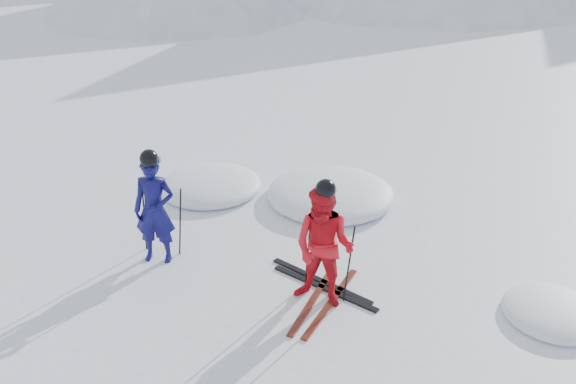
% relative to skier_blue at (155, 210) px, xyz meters
% --- Properties ---
extents(ground, '(160.00, 160.00, 0.00)m').
position_rel_skier_blue_xyz_m(ground, '(3.55, 0.21, -0.82)').
color(ground, white).
rests_on(ground, ground).
extents(skier_blue, '(0.68, 0.54, 1.64)m').
position_rel_skier_blue_xyz_m(skier_blue, '(0.00, 0.00, 0.00)').
color(skier_blue, '#0F0D52').
rests_on(skier_blue, ground).
extents(skier_red, '(0.85, 0.68, 1.68)m').
position_rel_skier_blue_xyz_m(skier_red, '(2.60, -0.13, 0.02)').
color(skier_red, red).
rests_on(skier_red, ground).
extents(pole_blue_left, '(0.11, 0.08, 1.09)m').
position_rel_skier_blue_xyz_m(pole_blue_left, '(-0.30, 0.15, -0.27)').
color(pole_blue_left, black).
rests_on(pole_blue_left, ground).
extents(pole_blue_right, '(0.11, 0.07, 1.09)m').
position_rel_skier_blue_xyz_m(pole_blue_right, '(0.25, 0.25, -0.27)').
color(pole_blue_right, black).
rests_on(pole_blue_right, ground).
extents(pole_red_left, '(0.11, 0.09, 1.12)m').
position_rel_skier_blue_xyz_m(pole_red_left, '(2.30, 0.12, -0.26)').
color(pole_red_left, black).
rests_on(pole_red_left, ground).
extents(pole_red_right, '(0.11, 0.08, 1.12)m').
position_rel_skier_blue_xyz_m(pole_red_right, '(2.90, 0.02, -0.26)').
color(pole_red_right, black).
rests_on(pole_red_right, ground).
extents(ski_worn_left, '(0.13, 1.70, 0.03)m').
position_rel_skier_blue_xyz_m(ski_worn_left, '(2.48, -0.13, -0.81)').
color(ski_worn_left, black).
rests_on(ski_worn_left, ground).
extents(ski_worn_right, '(0.25, 1.70, 0.03)m').
position_rel_skier_blue_xyz_m(ski_worn_right, '(2.72, -0.13, -0.81)').
color(ski_worn_right, black).
rests_on(ski_worn_right, ground).
extents(ski_loose_a, '(1.64, 0.63, 0.03)m').
position_rel_skier_blue_xyz_m(ski_loose_a, '(2.43, 0.30, -0.81)').
color(ski_loose_a, black).
rests_on(ski_loose_a, ground).
extents(ski_loose_b, '(1.65, 0.58, 0.03)m').
position_rel_skier_blue_xyz_m(ski_loose_b, '(2.53, 0.15, -0.81)').
color(ski_loose_b, black).
rests_on(ski_loose_b, ground).
extents(snow_lumps, '(8.46, 5.81, 0.50)m').
position_rel_skier_blue_xyz_m(snow_lumps, '(1.92, 2.11, -0.82)').
color(snow_lumps, white).
rests_on(snow_lumps, ground).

